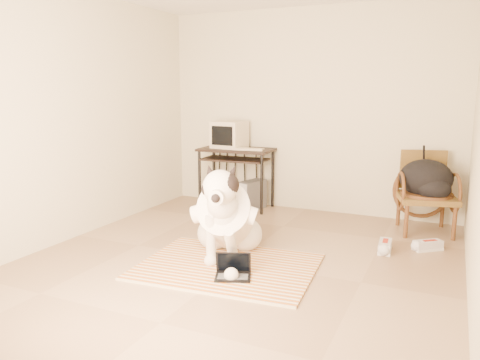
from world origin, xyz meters
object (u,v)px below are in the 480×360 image
Objects in this scene: crt_monitor at (229,135)px; backpack at (427,180)px; computer_desk at (236,157)px; laptop at (233,271)px; pc_tower at (252,195)px; dog at (227,218)px; rattan_chair at (426,192)px.

crt_monitor is 0.76× the size of backpack.
backpack is (2.49, -0.19, -0.09)m from computer_desk.
laptop is at bearing -65.46° from computer_desk.
pc_tower is at bearing -0.74° from computer_desk.
dog is 2.91× the size of crt_monitor.
backpack is (2.61, -0.22, -0.39)m from crt_monitor.
crt_monitor reaches higher than pc_tower.
computer_desk is 1.10× the size of rattan_chair.
pc_tower is at bearing 175.35° from backpack.
backpack is at bearing 43.56° from dog.
rattan_chair is (2.59, -0.13, -0.55)m from crt_monitor.
rattan_chair reaches higher than pc_tower.
dog reaches higher than computer_desk.
dog is 1.39× the size of rattan_chair.
pc_tower is 0.79× the size of backpack.
rattan_chair is 0.18m from backpack.
pc_tower is 2.29m from backpack.
computer_desk is 2.49m from rattan_chair.
rattan_chair is (2.48, -0.10, -0.25)m from computer_desk.
computer_desk is 2.32× the size of crt_monitor.
rattan_chair is at bearing -2.26° from computer_desk.
computer_desk reaches higher than laptop.
dog is at bearing -67.55° from computer_desk.
laptop is 0.63× the size of backpack.
pc_tower is 2.25m from rattan_chair.
dog is 2.40m from backpack.
backpack is at bearing -4.65° from pc_tower.
laptop is 0.83× the size of crt_monitor.
laptop is 2.62m from backpack.
backpack is at bearing -82.40° from rattan_chair.
rattan_chair is at bearing 45.25° from dog.
pc_tower is (0.36, -0.04, -0.82)m from crt_monitor.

